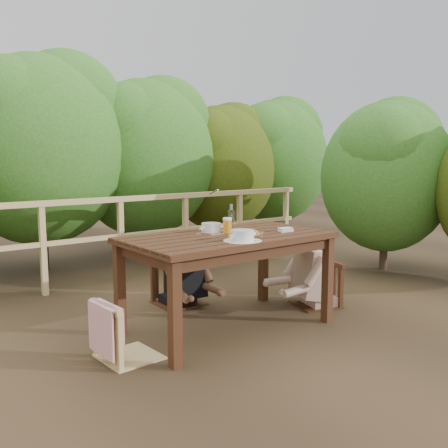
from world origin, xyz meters
TOP-DOWN VIEW (x-y plane):
  - ground at (0.00, 0.00)m, footprint 60.00×60.00m
  - table at (0.00, 0.00)m, footprint 1.73×0.97m
  - chair_left at (-0.97, -0.06)m, footprint 0.43×0.43m
  - chair_far at (0.05, 0.85)m, footprint 0.46×0.46m
  - chair_right at (1.10, -0.03)m, footprint 0.52×0.52m
  - woman at (0.05, 0.87)m, footprint 0.49×0.59m
  - diner_right at (1.13, -0.03)m, footprint 0.75×0.68m
  - railing at (0.00, 2.00)m, footprint 5.60×0.10m
  - hedge_row at (0.40, 3.20)m, footprint 6.60×1.60m
  - shrub_side at (3.20, -0.15)m, footprint 1.40×2.20m
  - soup_near at (-0.10, -0.31)m, footprint 0.30×0.30m
  - soup_far at (-0.03, 0.19)m, footprint 0.29×0.29m
  - bread_roll at (0.10, -0.21)m, footprint 0.12×0.09m
  - beer_glass at (0.05, 0.06)m, footprint 0.08×0.08m
  - bottle at (0.15, 0.14)m, footprint 0.06×0.06m
  - tumbler at (0.10, -0.28)m, footprint 0.06×0.06m
  - butter_tub at (0.51, -0.18)m, footprint 0.14×0.12m

SIDE VIEW (x-z plane):
  - ground at x=0.00m, z-range 0.00..0.00m
  - table at x=0.00m, z-range 0.00..0.80m
  - chair_right at x=1.10m, z-range 0.00..0.83m
  - chair_left at x=-0.97m, z-range 0.00..0.83m
  - chair_far at x=0.05m, z-range 0.00..0.89m
  - railing at x=0.00m, z-range 0.00..1.01m
  - woman at x=0.05m, z-range 0.00..1.14m
  - diner_right at x=1.13m, z-range 0.00..1.25m
  - butter_tub at x=0.51m, z-range 0.80..0.85m
  - tumbler at x=0.10m, z-range 0.80..0.87m
  - bread_roll at x=0.10m, z-range 0.80..0.87m
  - soup_far at x=-0.03m, z-range 0.80..0.90m
  - soup_near at x=-0.10m, z-range 0.80..0.90m
  - beer_glass at x=0.05m, z-range 0.80..0.95m
  - bottle at x=0.15m, z-range 0.80..1.06m
  - shrub_side at x=3.20m, z-range 0.00..2.90m
  - hedge_row at x=0.40m, z-range 0.00..3.80m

